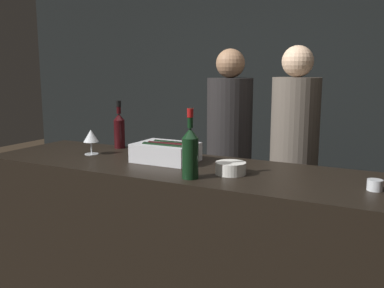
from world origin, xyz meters
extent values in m
cube|color=black|center=(0.00, 2.35, 1.40)|extent=(6.40, 0.06, 2.80)
cube|color=black|center=(0.00, 0.34, 0.49)|extent=(2.49, 0.68, 0.97)
cube|color=silver|center=(-0.18, 0.40, 1.03)|extent=(0.34, 0.26, 0.11)
cylinder|color=black|center=(-0.15, 0.34, 1.05)|extent=(0.29, 0.07, 0.07)
cylinder|color=black|center=(-0.15, 0.40, 1.05)|extent=(0.28, 0.10, 0.07)
cylinder|color=black|center=(-0.17, 0.45, 1.05)|extent=(0.25, 0.07, 0.06)
cylinder|color=silver|center=(0.27, 0.29, 1.01)|extent=(0.16, 0.16, 0.06)
cylinder|color=gray|center=(0.27, 0.29, 1.03)|extent=(0.13, 0.13, 0.01)
cylinder|color=silver|center=(-0.70, 0.36, 0.98)|extent=(0.09, 0.09, 0.00)
cylinder|color=silver|center=(-0.70, 0.36, 1.02)|extent=(0.01, 0.01, 0.08)
cone|color=silver|center=(-0.70, 0.36, 1.09)|extent=(0.09, 0.09, 0.08)
cylinder|color=silver|center=(0.95, 0.30, 1.00)|extent=(0.07, 0.07, 0.05)
sphere|color=#F4C66B|center=(0.95, 0.30, 1.00)|extent=(0.03, 0.03, 0.03)
cylinder|color=black|center=(-0.68, 0.62, 1.07)|extent=(0.07, 0.07, 0.19)
cone|color=black|center=(-0.68, 0.62, 1.19)|extent=(0.07, 0.07, 0.04)
cylinder|color=black|center=(-0.68, 0.62, 1.25)|extent=(0.03, 0.03, 0.09)
cylinder|color=black|center=(-0.68, 0.62, 1.28)|extent=(0.03, 0.03, 0.04)
cylinder|color=black|center=(0.12, 0.12, 1.07)|extent=(0.08, 0.08, 0.20)
cone|color=black|center=(0.12, 0.12, 1.20)|extent=(0.08, 0.08, 0.05)
cylinder|color=black|center=(0.12, 0.12, 1.27)|extent=(0.03, 0.03, 0.10)
cylinder|color=maroon|center=(0.12, 0.12, 1.30)|extent=(0.03, 0.03, 0.04)
cube|color=black|center=(-0.13, 1.22, 0.37)|extent=(0.25, 0.18, 0.75)
cylinder|color=black|center=(-0.13, 1.22, 1.09)|extent=(0.33, 0.33, 0.69)
sphere|color=#997051|center=(-0.13, 1.22, 1.54)|extent=(0.21, 0.21, 0.21)
cube|color=black|center=(0.36, 1.20, 0.38)|extent=(0.24, 0.18, 0.75)
cylinder|color=#60564C|center=(0.36, 1.20, 1.10)|extent=(0.33, 0.33, 0.70)
sphere|color=beige|center=(0.36, 1.20, 1.55)|extent=(0.21, 0.21, 0.21)
camera|label=1|loc=(1.07, -1.68, 1.51)|focal=40.00mm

